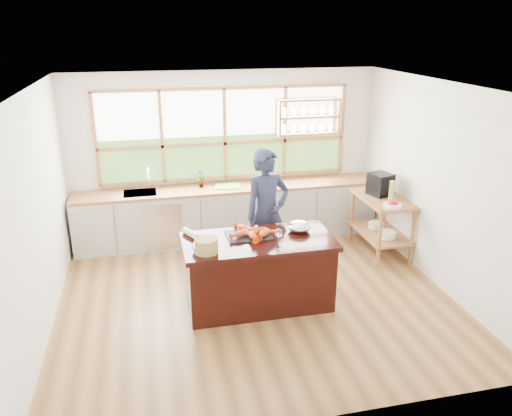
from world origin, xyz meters
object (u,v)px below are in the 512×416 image
object	(u,v)px
cook	(267,214)
wicker_basket	(206,246)
island	(258,272)
espresso_machine	(380,184)

from	to	relation	value
cook	wicker_basket	size ratio (longest dim) A/B	6.75
island	wicker_basket	world-z (taller)	wicker_basket
island	espresso_machine	bearing A→B (deg)	29.33
cook	espresso_machine	xyz separation A→B (m)	(1.89, 0.43, 0.16)
island	wicker_basket	distance (m)	0.88
island	espresso_machine	size ratio (longest dim) A/B	5.44
wicker_basket	espresso_machine	bearing A→B (deg)	27.06
cook	espresso_machine	distance (m)	1.94
cook	wicker_basket	distance (m)	1.41
wicker_basket	cook	bearing A→B (deg)	46.63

